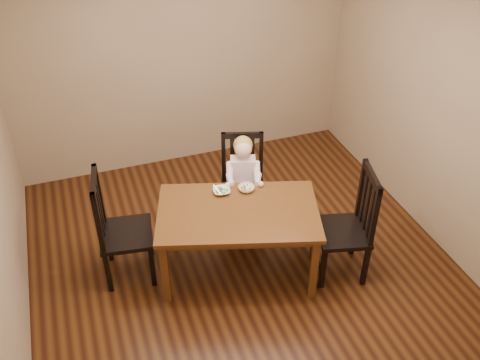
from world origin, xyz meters
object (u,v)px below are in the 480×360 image
object	(u,v)px
toddler	(243,175)
bowl_peas	(222,191)
dining_table	(238,218)
chair_right	(349,226)
bowl_veg	(246,188)
chair_left	(119,229)
chair_child	(243,184)

from	to	relation	value
toddler	bowl_peas	bearing A→B (deg)	61.31
dining_table	chair_right	xyz separation A→B (m)	(0.96, -0.33, -0.10)
bowl_peas	bowl_veg	distance (m)	0.24
dining_table	chair_left	xyz separation A→B (m)	(-1.04, 0.32, -0.10)
dining_table	chair_right	distance (m)	1.02
bowl_peas	chair_left	bearing A→B (deg)	179.34
bowl_peas	chair_right	bearing A→B (deg)	-32.18
dining_table	bowl_veg	xyz separation A→B (m)	(0.17, 0.26, 0.11)
dining_table	bowl_veg	distance (m)	0.33
bowl_veg	dining_table	bearing A→B (deg)	-123.63
toddler	bowl_veg	size ratio (longest dim) A/B	3.69
chair_right	toddler	size ratio (longest dim) A/B	1.98
chair_left	bowl_peas	world-z (taller)	chair_left
chair_left	chair_child	bearing A→B (deg)	113.48
toddler	bowl_veg	bearing A→B (deg)	92.35
dining_table	chair_child	size ratio (longest dim) A/B	1.59
bowl_peas	bowl_veg	bearing A→B (deg)	-10.47
bowl_veg	chair_right	bearing A→B (deg)	-37.25
dining_table	toddler	distance (m)	0.68
chair_child	bowl_peas	distance (m)	0.56
bowl_peas	bowl_veg	xyz separation A→B (m)	(0.23, -0.04, 0.00)
chair_right	bowl_peas	distance (m)	1.22
dining_table	toddler	bearing A→B (deg)	66.65
chair_left	bowl_peas	distance (m)	1.00
chair_left	bowl_peas	size ratio (longest dim) A/B	7.05
chair_child	bowl_peas	size ratio (longest dim) A/B	6.41
dining_table	bowl_peas	world-z (taller)	bowl_peas
chair_left	bowl_veg	size ratio (longest dim) A/B	7.33
dining_table	bowl_peas	bearing A→B (deg)	100.67
dining_table	chair_child	distance (m)	0.75
chair_left	toddler	distance (m)	1.35
dining_table	chair_right	size ratio (longest dim) A/B	1.46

